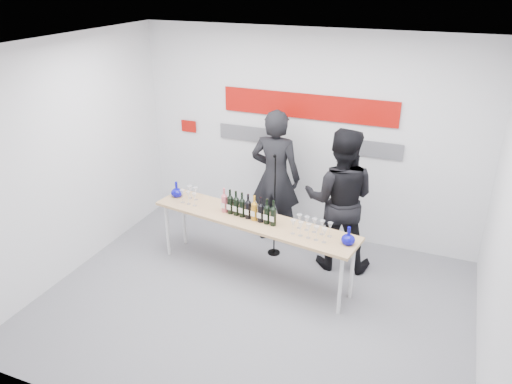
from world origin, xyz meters
TOP-DOWN VIEW (x-y plane):
  - ground at (0.00, 0.00)m, footprint 5.00×5.00m
  - back_wall at (0.00, 2.00)m, footprint 5.00×0.04m
  - signage at (-0.06, 1.97)m, footprint 3.38×0.02m
  - tasting_table at (-0.24, 0.58)m, footprint 2.79×0.97m
  - wine_bottles at (-0.30, 0.57)m, footprint 0.80×0.20m
  - decanter_left at (-1.47, 0.80)m, footprint 0.16×0.16m
  - decanter_right at (1.00, 0.41)m, footprint 0.16×0.16m
  - glasses_left at (-1.21, 0.71)m, footprint 0.26×0.25m
  - glasses_right at (0.55, 0.45)m, footprint 0.48×0.28m
  - presenter_left at (-0.32, 1.59)m, footprint 0.74×0.50m
  - presenter_right at (0.69, 1.25)m, footprint 1.03×0.85m
  - mic_stand at (-0.17, 1.18)m, footprint 0.17×0.17m

SIDE VIEW (x-z plane):
  - ground at x=0.00m, z-range 0.00..0.00m
  - mic_stand at x=-0.17m, z-range -0.29..1.20m
  - tasting_table at x=-0.24m, z-range 0.35..1.17m
  - glasses_right at x=0.55m, z-range 0.82..1.01m
  - glasses_left at x=-1.21m, z-range 0.82..1.01m
  - decanter_left at x=-1.47m, z-range 0.82..1.04m
  - decanter_right at x=1.00m, z-range 0.82..1.04m
  - presenter_right at x=0.69m, z-range 0.00..1.92m
  - presenter_left at x=-0.32m, z-range 0.00..1.97m
  - wine_bottles at x=-0.30m, z-range 0.82..1.15m
  - back_wall at x=0.00m, z-range 0.00..3.00m
  - signage at x=-0.06m, z-range 1.41..2.20m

